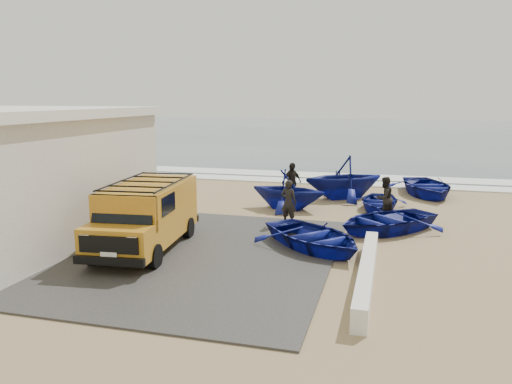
# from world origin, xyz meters

# --- Properties ---
(ground) EXTENTS (160.00, 160.00, 0.00)m
(ground) POSITION_xyz_m (0.00, 0.00, 0.00)
(ground) COLOR #9A8159
(slab) EXTENTS (12.00, 10.00, 0.05)m
(slab) POSITION_xyz_m (-2.00, -2.00, 0.03)
(slab) COLOR #3E3B39
(slab) RESTS_ON ground
(ocean) EXTENTS (180.00, 88.00, 0.01)m
(ocean) POSITION_xyz_m (0.00, 56.00, 0.00)
(ocean) COLOR #385166
(ocean) RESTS_ON ground
(surf_line) EXTENTS (180.00, 1.60, 0.06)m
(surf_line) POSITION_xyz_m (0.00, 12.00, 0.03)
(surf_line) COLOR white
(surf_line) RESTS_ON ground
(surf_wash) EXTENTS (180.00, 2.20, 0.04)m
(surf_wash) POSITION_xyz_m (0.00, 14.50, 0.02)
(surf_wash) COLOR white
(surf_wash) RESTS_ON ground
(parapet) EXTENTS (0.35, 6.00, 0.55)m
(parapet) POSITION_xyz_m (5.00, -3.00, 0.28)
(parapet) COLOR silver
(parapet) RESTS_ON ground
(van) EXTENTS (2.41, 5.11, 2.12)m
(van) POSITION_xyz_m (-1.73, -1.85, 1.14)
(van) COLOR #C0801C
(van) RESTS_ON ground
(boat_near_left) EXTENTS (4.77, 4.72, 0.81)m
(boat_near_left) POSITION_xyz_m (3.25, -0.51, 0.41)
(boat_near_left) COLOR navy
(boat_near_left) RESTS_ON ground
(boat_near_right) EXTENTS (4.83, 4.85, 0.83)m
(boat_near_right) POSITION_xyz_m (5.37, 2.24, 0.41)
(boat_near_right) COLOR navy
(boat_near_right) RESTS_ON ground
(boat_mid_left) EXTENTS (3.65, 3.30, 1.68)m
(boat_mid_left) POSITION_xyz_m (1.32, 4.88, 0.84)
(boat_mid_left) COLOR navy
(boat_mid_left) RESTS_ON ground
(boat_mid_right) EXTENTS (2.39, 3.26, 0.66)m
(boat_mid_right) POSITION_xyz_m (5.04, 5.76, 0.33)
(boat_mid_right) COLOR navy
(boat_mid_right) RESTS_ON ground
(boat_far_left) EXTENTS (5.01, 4.86, 2.02)m
(boat_far_left) POSITION_xyz_m (3.37, 7.81, 1.01)
(boat_far_left) COLOR navy
(boat_far_left) RESTS_ON ground
(boat_far_right) EXTENTS (4.03, 4.95, 0.90)m
(boat_far_right) POSITION_xyz_m (7.15, 9.59, 0.45)
(boat_far_right) COLOR navy
(boat_far_right) RESTS_ON ground
(fisherman_front) EXTENTS (0.69, 0.53, 1.69)m
(fisherman_front) POSITION_xyz_m (1.89, 2.29, 0.84)
(fisherman_front) COLOR black
(fisherman_front) RESTS_ON ground
(fisherman_middle) EXTENTS (1.00, 1.02, 1.65)m
(fisherman_middle) POSITION_xyz_m (5.27, 4.18, 0.83)
(fisherman_middle) COLOR black
(fisherman_middle) RESTS_ON ground
(fisherman_back) EXTENTS (1.02, 1.07, 1.79)m
(fisherman_back) POSITION_xyz_m (1.17, 6.42, 0.89)
(fisherman_back) COLOR black
(fisherman_back) RESTS_ON ground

